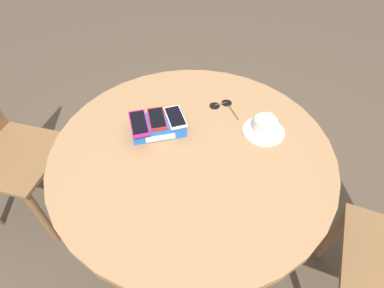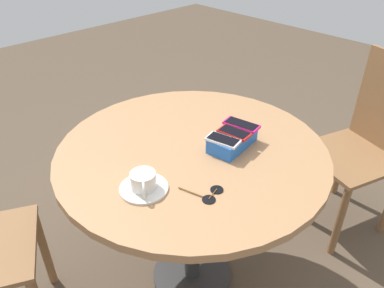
% 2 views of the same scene
% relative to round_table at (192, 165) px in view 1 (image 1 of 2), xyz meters
% --- Properties ---
extents(ground_plane, '(8.00, 8.00, 0.00)m').
position_rel_round_table_xyz_m(ground_plane, '(0.00, 0.00, -0.63)').
color(ground_plane, brown).
extents(round_table, '(1.01, 1.01, 0.73)m').
position_rel_round_table_xyz_m(round_table, '(0.00, 0.00, 0.00)').
color(round_table, '#2D2D2D').
rests_on(round_table, ground_plane).
extents(phone_box, '(0.21, 0.13, 0.06)m').
position_rel_round_table_xyz_m(phone_box, '(-0.12, 0.09, 0.13)').
color(phone_box, blue).
rests_on(phone_box, round_table).
extents(phone_magenta, '(0.08, 0.14, 0.01)m').
position_rel_round_table_xyz_m(phone_magenta, '(-0.19, 0.08, 0.16)').
color(phone_magenta, '#D11975').
rests_on(phone_magenta, phone_box).
extents(phone_red, '(0.08, 0.13, 0.01)m').
position_rel_round_table_xyz_m(phone_red, '(-0.12, 0.10, 0.16)').
color(phone_red, red).
rests_on(phone_red, phone_box).
extents(phone_white, '(0.09, 0.13, 0.01)m').
position_rel_round_table_xyz_m(phone_white, '(-0.05, 0.10, 0.16)').
color(phone_white, silver).
rests_on(phone_white, phone_box).
extents(saucer, '(0.16, 0.16, 0.01)m').
position_rel_round_table_xyz_m(saucer, '(0.27, 0.06, 0.10)').
color(saucer, silver).
rests_on(saucer, round_table).
extents(coffee_cup, '(0.09, 0.10, 0.06)m').
position_rel_round_table_xyz_m(coffee_cup, '(0.28, 0.06, 0.14)').
color(coffee_cup, silver).
rests_on(coffee_cup, saucer).
extents(sunglasses, '(0.11, 0.13, 0.01)m').
position_rel_round_table_xyz_m(sunglasses, '(0.14, 0.23, 0.10)').
color(sunglasses, black).
rests_on(sunglasses, round_table).
extents(chair_far_side, '(0.50, 0.50, 0.92)m').
position_rel_round_table_xyz_m(chair_far_side, '(-0.90, 0.31, -0.16)').
color(chair_far_side, brown).
rests_on(chair_far_side, ground_plane).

